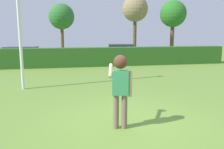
# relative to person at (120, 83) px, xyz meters

# --- Properties ---
(ground_plane) EXTENTS (60.00, 60.00, 0.00)m
(ground_plane) POSITION_rel_person_xyz_m (0.28, 0.29, -1.12)
(ground_plane) COLOR olive
(person) EXTENTS (0.55, 0.79, 1.78)m
(person) POSITION_rel_person_xyz_m (0.00, 0.00, 0.00)
(person) COLOR #726050
(person) RESTS_ON ground
(frisbee) EXTENTS (0.23, 0.23, 0.10)m
(frisbee) POSITION_rel_person_xyz_m (0.35, 0.75, -0.01)
(frisbee) COLOR #268CE5
(hedge_row) EXTENTS (19.83, 0.90, 1.27)m
(hedge_row) POSITION_rel_person_xyz_m (0.28, 10.81, -0.49)
(hedge_row) COLOR #2A5B1E
(hedge_row) RESTS_ON ground
(parked_car_blue) EXTENTS (4.38, 2.22, 1.25)m
(parked_car_blue) POSITION_rel_person_xyz_m (-4.38, 13.18, -0.44)
(parked_car_blue) COLOR #263FA5
(parked_car_blue) RESTS_ON ground
(parked_car_silver) EXTENTS (4.40, 2.29, 1.25)m
(parked_car_silver) POSITION_rel_person_xyz_m (3.76, 15.78, -0.44)
(parked_car_silver) COLOR #B7B7BC
(parked_car_silver) RESTS_ON ground
(oak_tree) EXTENTS (2.62, 2.62, 5.20)m
(oak_tree) POSITION_rel_person_xyz_m (-1.41, 20.37, 2.72)
(oak_tree) COLOR brown
(oak_tree) RESTS_ON ground
(maple_tree) EXTENTS (2.73, 2.73, 5.55)m
(maple_tree) POSITION_rel_person_xyz_m (9.94, 18.34, 3.00)
(maple_tree) COLOR brown
(maple_tree) RESTS_ON ground
(bare_elm_tree) EXTENTS (2.56, 2.56, 5.88)m
(bare_elm_tree) POSITION_rel_person_xyz_m (5.84, 18.31, 3.41)
(bare_elm_tree) COLOR brown
(bare_elm_tree) RESTS_ON ground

